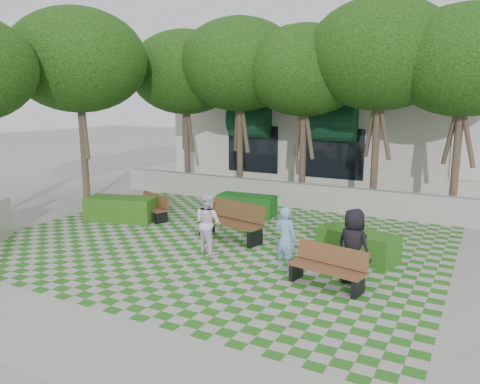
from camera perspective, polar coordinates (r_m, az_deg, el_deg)
The scene contains 16 objects.
ground at distance 12.30m, azimuth -5.43°, elevation -7.40°, with size 90.00×90.00×0.00m, color gray.
lawn at distance 13.10m, azimuth -2.98°, elevation -6.17°, with size 12.00×12.00×0.00m, color #2B721E.
sidewalk_south at distance 9.08m, azimuth -22.74°, elevation -15.21°, with size 16.00×2.00×0.01m, color #9E9B93.
sidewalk_west at distance 17.82m, azimuth -23.20°, elevation -2.39°, with size 2.00×12.00×0.01m, color #9E9B93.
retaining_wall at distance 17.50m, azimuth 5.89°, elevation -0.27°, with size 15.00×0.36×0.90m, color #9E9B93.
bench_east at distance 10.20m, azimuth 10.65°, elevation -9.04°, with size 1.73×0.84×0.87m.
bench_mid at distance 13.27m, azimuth -1.01°, elevation -3.63°, with size 2.13×1.08×1.07m.
bench_west at distance 15.82m, azimuth -10.75°, elevation -1.83°, with size 1.66×1.04×0.83m.
hedge_east at distance 12.14m, azimuth 14.14°, elevation -6.23°, with size 1.98×0.79×0.69m, color #235416.
hedge_midleft at distance 16.11m, azimuth 0.81°, elevation -1.58°, with size 1.98×0.79×0.69m, color #134A16.
hedge_west at distance 15.80m, azimuth -14.33°, elevation -2.03°, with size 2.24×0.89×0.78m, color #255316.
person_blue at distance 10.91m, azimuth 5.58°, elevation -5.66°, with size 0.55×0.36×1.51m, color #76AAD7.
person_dark at distance 10.42m, azimuth 13.63°, elevation -6.39°, with size 0.80×0.52×1.64m, color black.
person_white at distance 12.12m, azimuth -3.90°, elevation -3.76°, with size 0.77×0.60×1.58m, color white.
tree_row at distance 17.77m, azimuth 0.13°, elevation 15.29°, with size 17.70×13.40×7.41m.
building at distance 24.43m, azimuth 15.23°, elevation 7.55°, with size 18.00×8.92×5.15m.
Camera 1 is at (6.53, -9.66, 3.91)m, focal length 35.00 mm.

